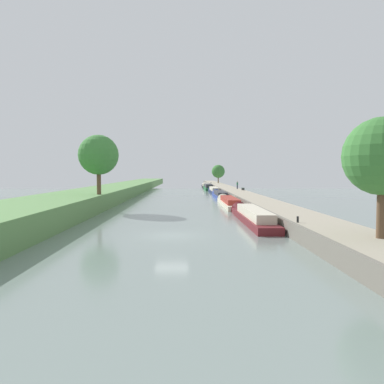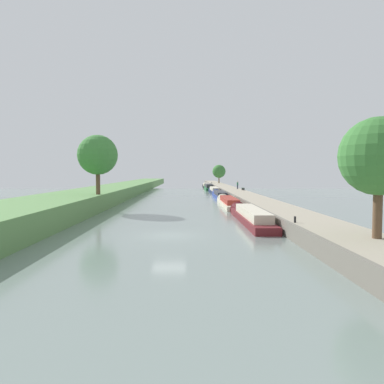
{
  "view_description": "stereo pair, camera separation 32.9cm",
  "coord_description": "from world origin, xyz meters",
  "views": [
    {
      "loc": [
        1.09,
        -27.55,
        4.79
      ],
      "look_at": [
        2.23,
        42.4,
        1.0
      ],
      "focal_mm": 34.28,
      "sensor_mm": 36.0,
      "label": 1
    },
    {
      "loc": [
        1.42,
        -27.55,
        4.79
      ],
      "look_at": [
        2.23,
        42.4,
        1.0
      ],
      "focal_mm": 34.28,
      "sensor_mm": 36.0,
      "label": 2
    }
  ],
  "objects": [
    {
      "name": "narrowboat_maroon",
      "position": [
        7.44,
        7.76,
        0.57
      ],
      "size": [
        2.02,
        16.64,
        2.05
      ],
      "color": "maroon",
      "rests_on": "ground_plane"
    },
    {
      "name": "park_bench",
      "position": [
        12.67,
        46.55,
        1.5
      ],
      "size": [
        0.44,
        1.5,
        0.47
      ],
      "color": "#333338",
      "rests_on": "right_towpath"
    },
    {
      "name": "tree_rightbank_midnear",
      "position": [
        11.9,
        95.13,
        5.05
      ],
      "size": [
        4.39,
        4.39,
        6.1
      ],
      "color": "brown",
      "rests_on": "right_towpath"
    },
    {
      "name": "tree_leftbank_downstream",
      "position": [
        -9.55,
        17.3,
        6.88
      ],
      "size": [
        4.85,
        4.85,
        7.26
      ],
      "color": "brown",
      "rests_on": "left_grassy_bank"
    },
    {
      "name": "mooring_bollard_far",
      "position": [
        9.17,
        90.41,
        1.38
      ],
      "size": [
        0.16,
        0.16,
        0.45
      ],
      "color": "black",
      "rests_on": "right_towpath"
    },
    {
      "name": "stone_quay",
      "position": [
        8.75,
        0.0,
        0.6
      ],
      "size": [
        0.25,
        260.0,
        1.2
      ],
      "color": "#6B665B",
      "rests_on": "ground_plane"
    },
    {
      "name": "narrowboat_cream",
      "position": [
        7.18,
        24.73,
        0.52
      ],
      "size": [
        2.0,
        16.13,
        1.92
      ],
      "color": "beige",
      "rests_on": "ground_plane"
    },
    {
      "name": "narrowboat_navy",
      "position": [
        7.5,
        56.9,
        0.57
      ],
      "size": [
        1.82,
        16.01,
        1.93
      ],
      "color": "#141E42",
      "rests_on": "ground_plane"
    },
    {
      "name": "ground_plane",
      "position": [
        0.0,
        0.0,
        0.0
      ],
      "size": [
        160.0,
        160.0,
        0.0
      ],
      "primitive_type": "plane",
      "color": "slate"
    },
    {
      "name": "narrowboat_black",
      "position": [
        7.16,
        85.59,
        0.57
      ],
      "size": [
        2.18,
        11.38,
        2.2
      ],
      "color": "black",
      "rests_on": "ground_plane"
    },
    {
      "name": "narrowboat_green",
      "position": [
        7.15,
        72.5,
        0.64
      ],
      "size": [
        2.11,
        13.99,
        2.25
      ],
      "color": "#1E6033",
      "rests_on": "ground_plane"
    },
    {
      "name": "mooring_bollard_near",
      "position": [
        9.17,
        -1.34,
        1.38
      ],
      "size": [
        0.16,
        0.16,
        0.45
      ],
      "color": "black",
      "rests_on": "right_towpath"
    },
    {
      "name": "tree_rightbank_near",
      "position": [
        11.83,
        -7.69,
        5.63
      ],
      "size": [
        4.29,
        4.29,
        6.66
      ],
      "color": "brown",
      "rests_on": "right_towpath"
    },
    {
      "name": "narrowboat_blue",
      "position": [
        7.36,
        40.74,
        0.53
      ],
      "size": [
        1.96,
        15.32,
        1.92
      ],
      "color": "#283D93",
      "rests_on": "ground_plane"
    },
    {
      "name": "person_walking",
      "position": [
        12.25,
        51.85,
        2.03
      ],
      "size": [
        0.34,
        0.34,
        1.66
      ],
      "color": "#282D42",
      "rests_on": "right_towpath"
    },
    {
      "name": "right_towpath",
      "position": [
        11.0,
        0.0,
        0.58
      ],
      "size": [
        4.25,
        260.0,
        1.15
      ],
      "color": "#9E937F",
      "rests_on": "ground_plane"
    }
  ]
}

